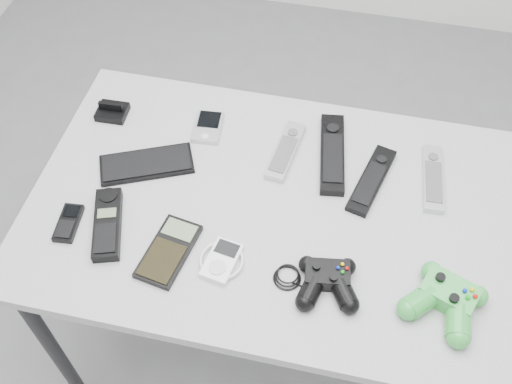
% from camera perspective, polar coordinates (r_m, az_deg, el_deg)
% --- Properties ---
extents(floor, '(3.50, 3.50, 0.00)m').
position_cam_1_polar(floor, '(2.05, 3.74, -12.37)').
color(floor, slate).
rests_on(floor, ground).
extents(desk, '(1.11, 0.72, 0.75)m').
position_cam_1_polar(desk, '(1.43, 1.42, -2.82)').
color(desk, gray).
rests_on(desk, floor).
extents(pda_keyboard, '(0.24, 0.18, 0.01)m').
position_cam_1_polar(pda_keyboard, '(1.47, -10.38, 2.65)').
color(pda_keyboard, black).
rests_on(pda_keyboard, desk).
extents(dock_bracket, '(0.08, 0.07, 0.04)m').
position_cam_1_polar(dock_bracket, '(1.59, -13.60, 7.69)').
color(dock_bracket, black).
rests_on(dock_bracket, desk).
extents(pda, '(0.08, 0.11, 0.02)m').
position_cam_1_polar(pda, '(1.53, -4.60, 6.21)').
color(pda, '#B1B0B7').
rests_on(pda, desk).
extents(remote_silver_a, '(0.07, 0.19, 0.02)m').
position_cam_1_polar(remote_silver_a, '(1.47, 2.84, 3.96)').
color(remote_silver_a, '#B1B0B7').
rests_on(remote_silver_a, desk).
extents(remote_black_a, '(0.09, 0.25, 0.02)m').
position_cam_1_polar(remote_black_a, '(1.47, 7.28, 3.70)').
color(remote_black_a, black).
rests_on(remote_black_a, desk).
extents(remote_black_b, '(0.10, 0.22, 0.02)m').
position_cam_1_polar(remote_black_b, '(1.43, 10.97, 1.17)').
color(remote_black_b, black).
rests_on(remote_black_b, desk).
extents(remote_silver_b, '(0.06, 0.20, 0.02)m').
position_cam_1_polar(remote_silver_b, '(1.47, 16.50, 1.32)').
color(remote_silver_b, '#B3B3BA').
rests_on(remote_silver_b, desk).
extents(mobile_phone, '(0.05, 0.10, 0.02)m').
position_cam_1_polar(mobile_phone, '(1.40, -17.44, -2.81)').
color(mobile_phone, black).
rests_on(mobile_phone, desk).
extents(cordless_handset, '(0.11, 0.19, 0.03)m').
position_cam_1_polar(cordless_handset, '(1.37, -13.97, -2.95)').
color(cordless_handset, black).
rests_on(cordless_handset, desk).
extents(calculator, '(0.11, 0.18, 0.02)m').
position_cam_1_polar(calculator, '(1.31, -8.32, -5.57)').
color(calculator, black).
rests_on(calculator, desk).
extents(mp3_player, '(0.11, 0.12, 0.02)m').
position_cam_1_polar(mp3_player, '(1.28, -3.29, -6.52)').
color(mp3_player, white).
rests_on(mp3_player, desk).
extents(controller_black, '(0.24, 0.17, 0.04)m').
position_cam_1_polar(controller_black, '(1.25, 6.81, -8.33)').
color(controller_black, black).
rests_on(controller_black, desk).
extents(controller_green, '(0.20, 0.21, 0.05)m').
position_cam_1_polar(controller_green, '(1.28, 17.65, -9.64)').
color(controller_green, '#268B29').
rests_on(controller_green, desk).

